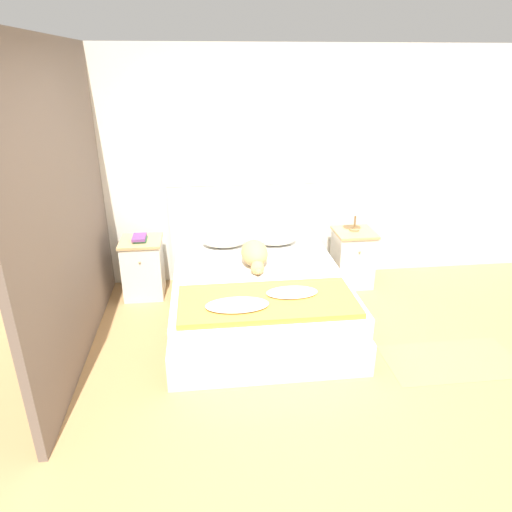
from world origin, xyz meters
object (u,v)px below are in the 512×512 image
Objects in this scene: bed at (258,298)px; nightstand_left at (143,267)px; table_lamp at (356,207)px; dog at (255,254)px; pillow_right at (275,237)px; pillow_left at (225,239)px; nightstand_right at (352,258)px; book_stack at (140,238)px.

nightstand_left is at bearing 148.31° from bed.
table_lamp reaches higher than nightstand_left.
dog reaches higher than nightstand_left.
pillow_right is 1.38× the size of table_lamp.
pillow_left is at bearing 117.10° from dog.
nightstand_right is 0.59m from table_lamp.
nightstand_right is 1.28× the size of pillow_left.
bed is at bearing -31.14° from book_stack.
bed is 0.87m from pillow_right.
pillow_right reaches higher than bed.
book_stack is (-1.44, -0.05, 0.07)m from pillow_right.
book_stack reaches higher than pillow_right.
pillow_right is 1.44m from book_stack.
book_stack is (-2.33, -0.01, 0.34)m from nightstand_right.
pillow_right is (0.28, 0.75, 0.34)m from bed.
pillow_left is 1.00× the size of pillow_right.
pillow_right is (0.55, 0.00, 0.00)m from pillow_left.
table_lamp is at bearing 90.00° from nightstand_right.
nightstand_right is 1.01× the size of dog.
pillow_left reaches higher than nightstand_left.
book_stack is (-0.00, -0.01, 0.34)m from nightstand_left.
nightstand_right is at bearing -90.00° from table_lamp.
pillow_right reaches higher than nightstand_left.
bed is 5.42× the size of table_lamp.
nightstand_right is 1.77× the size of table_lamp.
nightstand_left is at bearing -177.94° from pillow_left.
table_lamp is at bearing -0.55° from pillow_right.
book_stack is at bearing -177.04° from pillow_left.
bed is 3.06× the size of nightstand_right.
table_lamp reaches higher than nightstand_right.
nightstand_left is (-1.16, 0.72, 0.07)m from bed.
nightstand_right is at bearing 0.00° from nightstand_left.
dog reaches higher than bed.
nightstand_right is 2.36m from book_stack.
pillow_right is at bearing 1.27° from nightstand_left.
bed is at bearing -147.48° from table_lamp.
book_stack reaches higher than bed.
book_stack is (-1.16, 0.48, 0.04)m from dog.
nightstand_left is 0.93m from pillow_left.
table_lamp is (-0.00, 0.02, 0.59)m from nightstand_right.
pillow_left is (0.89, 0.03, 0.28)m from nightstand_left.
nightstand_left is 0.34m from book_stack.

